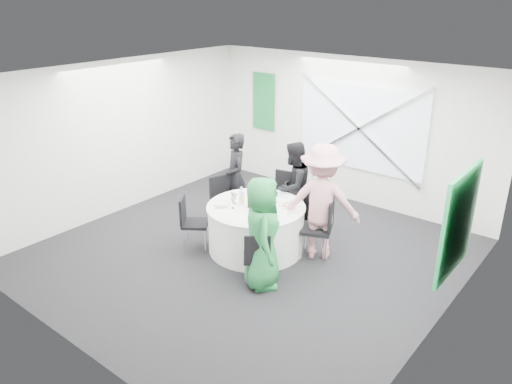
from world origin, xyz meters
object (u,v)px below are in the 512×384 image
Objects in this scene: chair_back_right at (322,224)px; person_man_back_left at (236,177)px; chair_back_left at (222,197)px; chair_front_left at (190,219)px; banquet_table at (256,228)px; chair_front_right at (257,255)px; person_woman_green at (262,233)px; chair_back at (283,194)px; clear_water_bottle at (242,197)px; person_woman_pink at (322,202)px; person_man_back at (293,186)px; green_water_bottle at (270,201)px.

chair_back_right is 0.62× the size of person_man_back_left.
person_man_back_left is (-2.01, 0.29, 0.22)m from chair_back_right.
chair_back_left is 0.99× the size of chair_front_left.
person_man_back_left is at bearing 145.58° from banquet_table.
chair_back_right is 2.10m from chair_front_left.
person_man_back_left is at bearing -81.40° from chair_front_right.
person_man_back_left is 0.98× the size of person_woman_green.
chair_back_right is at bearing -39.84° from chair_back.
clear_water_bottle reaches higher than chair_back.
clear_water_bottle is at bearing -84.78° from chair_front_left.
chair_back_left is at bearing -24.34° from person_woman_pink.
person_woman_green reaches higher than person_man_back_left.
clear_water_bottle is at bearing -91.04° from chair_back_right.
person_woman_green is (1.78, -1.14, 0.30)m from chair_back_left.
person_man_back_left reaches higher than clear_water_bottle.
clear_water_bottle reaches higher than banquet_table.
chair_back_left is 1.27m from person_man_back.
chair_back_left reaches higher than chair_front_right.
banquet_table is 0.85× the size of person_woman_pink.
chair_back_left is 0.56× the size of person_man_back.
person_man_back_left is 1.08m from person_man_back.
person_woman_pink reaches higher than person_man_back.
chair_front_right is (0.69, -0.83, 0.11)m from banquet_table.
chair_front_left is (0.21, -0.99, 0.00)m from chair_back_left.
chair_front_right is at bearing 53.34° from person_woman_pink.
banquet_table is 1.86× the size of chair_front_right.
chair_back is 1.12m from green_water_bottle.
banquet_table is at bearing 0.00° from person_woman_pink.
person_man_back_left is at bearing 135.77° from clear_water_bottle.
green_water_bottle is at bearing 18.56° from banquet_table.
person_man_back_left is 1.02× the size of person_man_back.
chair_front_left is at bearing -148.88° from chair_back_left.
green_water_bottle is at bearing -101.81° from chair_front_right.
person_woman_pink is 0.80m from green_water_bottle.
person_woman_pink is 1.24m from person_woman_green.
person_man_back is at bearing 90.04° from banquet_table.
person_woman_pink is (0.91, 0.46, 0.54)m from banquet_table.
chair_front_right is 2.71× the size of green_water_bottle.
green_water_bottle is (-0.76, -0.35, 0.30)m from chair_back_right.
green_water_bottle reaches higher than chair_front_right.
chair_back is at bearing 101.98° from banquet_table.
banquet_table is 0.96× the size of person_woman_green.
chair_front_right is 0.53× the size of person_man_back_left.
chair_back reaches higher than chair_front_left.
banquet_table is 1.14m from chair_back_left.
banquet_table is 1.07m from chair_front_left.
chair_front_left is at bearing -138.90° from clear_water_bottle.
person_woman_pink is at bearing -147.40° from chair_back_right.
chair_front_left is at bearing -47.85° from person_man_back_left.
person_woman_green is at bearing -74.57° from chair_back.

